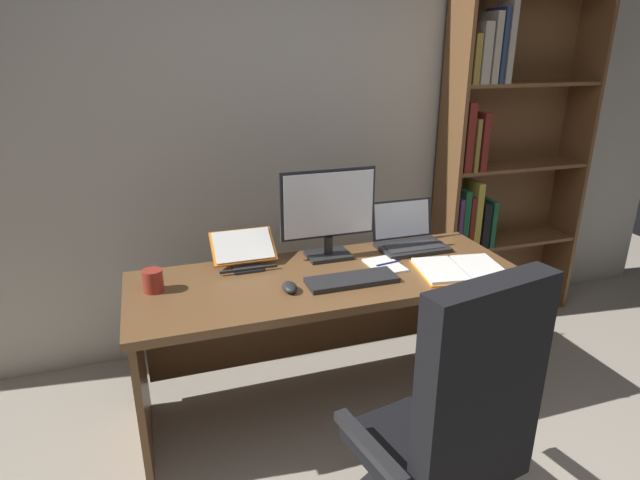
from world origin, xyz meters
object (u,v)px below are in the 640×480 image
at_px(computer_mouse, 290,287).
at_px(notepad, 385,265).
at_px(keyboard, 353,280).
at_px(reading_stand_with_book, 244,250).
at_px(desk, 322,306).
at_px(laptop, 409,238).
at_px(monitor, 329,213).
at_px(office_chair, 451,442).
at_px(bookshelf, 495,170).
at_px(coffee_mug, 153,281).
at_px(open_binder, 460,269).
at_px(pen, 389,263).

height_order(computer_mouse, notepad, computer_mouse).
relative_size(keyboard, notepad, 2.00).
bearing_deg(reading_stand_with_book, desk, -27.63).
distance_m(laptop, keyboard, 0.57).
bearing_deg(monitor, office_chair, -86.85).
bearing_deg(notepad, bookshelf, 31.38).
relative_size(keyboard, reading_stand_with_book, 1.35).
relative_size(desk, bookshelf, 0.89).
relative_size(office_chair, reading_stand_with_book, 3.66).
xyz_separation_m(office_chair, coffee_mug, (-0.93, 0.98, 0.33)).
bearing_deg(open_binder, monitor, 154.00).
height_order(bookshelf, open_binder, bookshelf).
bearing_deg(pen, office_chair, -101.18).
distance_m(monitor, reading_stand_with_book, 0.46).
relative_size(bookshelf, pen, 14.90).
xyz_separation_m(laptop, computer_mouse, (-0.76, -0.33, -0.03)).
xyz_separation_m(notepad, coffee_mug, (-1.09, 0.07, 0.05)).
relative_size(monitor, computer_mouse, 4.76).
bearing_deg(reading_stand_with_book, office_chair, -67.02).
distance_m(open_binder, pen, 0.34).
distance_m(monitor, pen, 0.39).
xyz_separation_m(bookshelf, open_binder, (-0.76, -0.83, -0.25)).
relative_size(computer_mouse, pen, 0.74).
bearing_deg(laptop, pen, -136.39).
bearing_deg(computer_mouse, open_binder, -3.42).
bearing_deg(computer_mouse, reading_stand_with_book, 109.16).
distance_m(keyboard, coffee_mug, 0.89).
relative_size(bookshelf, office_chair, 1.83).
distance_m(keyboard, computer_mouse, 0.30).
xyz_separation_m(desk, coffee_mug, (-0.79, 0.00, 0.26)).
bearing_deg(pen, coffee_mug, 176.45).
height_order(monitor, coffee_mug, monitor).
xyz_separation_m(open_binder, notepad, (-0.32, 0.18, -0.01)).
height_order(computer_mouse, coffee_mug, coffee_mug).
bearing_deg(open_binder, notepad, 160.36).
height_order(bookshelf, coffee_mug, bookshelf).
bearing_deg(laptop, notepad, -138.91).
distance_m(reading_stand_with_book, open_binder, 1.06).
height_order(desk, reading_stand_with_book, reading_stand_with_book).
relative_size(monitor, open_binder, 1.09).
bearing_deg(monitor, open_binder, -35.32).
distance_m(bookshelf, laptop, 0.98).
bearing_deg(computer_mouse, pen, 13.03).
height_order(bookshelf, monitor, bookshelf).
relative_size(laptop, keyboard, 0.86).
relative_size(laptop, notepad, 1.71).
height_order(desk, laptop, laptop).
xyz_separation_m(pen, coffee_mug, (-1.11, 0.07, 0.04)).
distance_m(monitor, notepad, 0.38).
bearing_deg(keyboard, reading_stand_with_book, 138.92).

